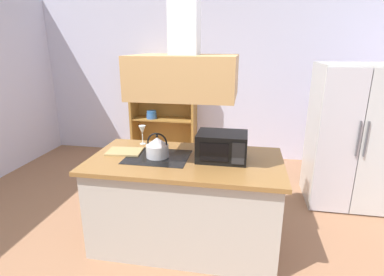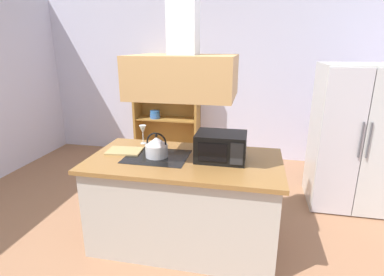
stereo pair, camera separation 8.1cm
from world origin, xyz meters
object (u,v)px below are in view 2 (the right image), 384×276
Objects in this scene: refrigerator at (353,138)px; wine_glass_on_counter at (143,130)px; cutting_board at (124,151)px; microwave at (221,147)px; dish_cabinet at (167,115)px; kettle at (157,147)px.

refrigerator reaches higher than wine_glass_on_counter.
refrigerator is at bearing 24.60° from cutting_board.
cutting_board is at bearing 178.77° from microwave.
dish_cabinet is 3.70× the size of microwave.
dish_cabinet is at bearing 117.05° from microwave.
wine_glass_on_counter is at bearing 72.48° from cutting_board.
dish_cabinet is 2.12m from wine_glass_on_counter.
refrigerator is at bearing -24.86° from dish_cabinet.
kettle is 0.71× the size of cutting_board.
refrigerator reaches higher than microwave.
cutting_board is 1.65× the size of wine_glass_on_counter.
cutting_board is (0.24, -2.36, 0.16)m from dish_cabinet.
dish_cabinet reaches higher than wine_glass_on_counter.
refrigerator is 2.50m from wine_glass_on_counter.
dish_cabinet is 7.09× the size of kettle.
microwave is (0.98, -0.02, 0.12)m from cutting_board.
dish_cabinet is at bearing 99.15° from wine_glass_on_counter.
refrigerator reaches higher than kettle.
microwave is at bearing -142.17° from refrigerator.
microwave is at bearing 4.13° from kettle.
kettle is 0.38m from cutting_board.
wine_glass_on_counter is (-0.27, 0.36, 0.05)m from kettle.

